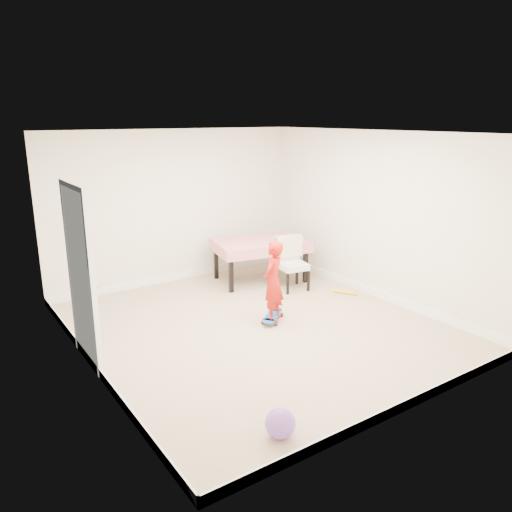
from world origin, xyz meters
TOP-DOWN VIEW (x-y plane):
  - ground at (0.00, 0.00)m, footprint 5.00×5.00m
  - ceiling at (0.00, 0.00)m, footprint 4.50×5.00m
  - wall_back at (0.00, 2.48)m, footprint 4.50×0.04m
  - wall_front at (0.00, -2.48)m, footprint 4.50×0.04m
  - wall_left at (-2.23, 0.00)m, footprint 0.04×5.00m
  - wall_right at (2.23, 0.00)m, footprint 0.04×5.00m
  - door at (-2.22, 0.30)m, footprint 0.11×0.94m
  - baseboard_back at (0.00, 2.49)m, footprint 4.50×0.02m
  - baseboard_front at (0.00, -2.49)m, footprint 4.50×0.02m
  - baseboard_left at (-2.24, 0.00)m, footprint 0.02×5.00m
  - baseboard_right at (2.24, 0.00)m, footprint 0.02×5.00m
  - dining_table at (1.17, 1.65)m, footprint 1.72×1.28m
  - dining_chair at (1.35, 0.96)m, footprint 0.57×0.64m
  - skateboard at (0.29, 0.06)m, footprint 0.61×0.56m
  - child at (0.25, 0.00)m, footprint 0.50×0.45m
  - balloon at (-1.22, -2.14)m, footprint 0.28×0.28m
  - foam_toy at (1.92, 0.28)m, footprint 0.27×0.37m

SIDE VIEW (x-z plane):
  - ground at x=0.00m, z-range 0.00..0.00m
  - foam_toy at x=1.92m, z-range 0.00..0.06m
  - skateboard at x=0.29m, z-range 0.00..0.09m
  - baseboard_back at x=0.00m, z-range 0.00..0.12m
  - baseboard_front at x=0.00m, z-range 0.00..0.12m
  - baseboard_left at x=-2.24m, z-range 0.00..0.12m
  - baseboard_right at x=2.24m, z-range 0.00..0.12m
  - balloon at x=-1.22m, z-range 0.00..0.28m
  - dining_table at x=1.17m, z-range 0.00..0.73m
  - dining_chair at x=1.35m, z-range 0.00..0.88m
  - child at x=0.25m, z-range 0.00..1.14m
  - door at x=-2.22m, z-range -0.03..2.08m
  - wall_back at x=0.00m, z-range 0.00..2.60m
  - wall_front at x=0.00m, z-range 0.00..2.60m
  - wall_left at x=-2.23m, z-range 0.00..2.60m
  - wall_right at x=2.23m, z-range 0.00..2.60m
  - ceiling at x=0.00m, z-range 2.56..2.60m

